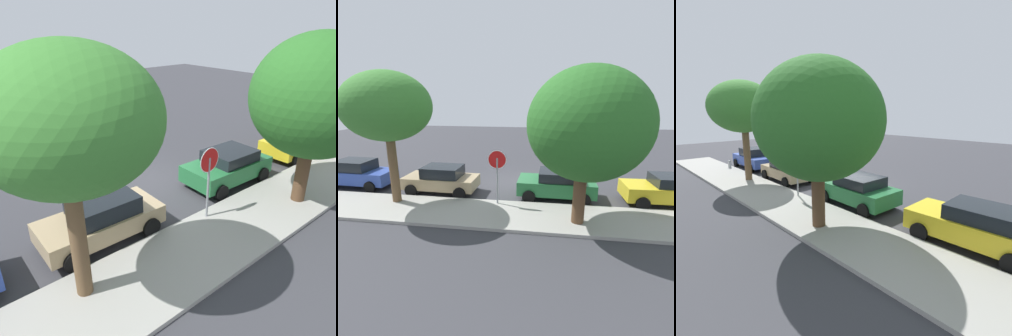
{
  "view_description": "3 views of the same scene",
  "coord_description": "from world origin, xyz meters",
  "views": [
    {
      "loc": [
        7.69,
        10.5,
        6.47
      ],
      "look_at": [
        0.14,
        1.56,
        1.17
      ],
      "focal_mm": 35.0,
      "sensor_mm": 36.0,
      "label": 1
    },
    {
      "loc": [
        -1.86,
        15.35,
        5.08
      ],
      "look_at": [
        0.22,
        1.65,
        1.3
      ],
      "focal_mm": 28.0,
      "sensor_mm": 36.0,
      "label": 2
    },
    {
      "loc": [
        -10.72,
        10.98,
        4.39
      ],
      "look_at": [
        -0.37,
        1.22,
        1.31
      ],
      "focal_mm": 28.0,
      "sensor_mm": 36.0,
      "label": 3
    }
  ],
  "objects": [
    {
      "name": "ground_plane",
      "position": [
        0.0,
        0.0,
        0.0
      ],
      "size": [
        60.0,
        60.0,
        0.0
      ],
      "primitive_type": "plane",
      "color": "#38383D"
    },
    {
      "name": "sidewalk_curb",
      "position": [
        0.0,
        4.92,
        0.07
      ],
      "size": [
        32.0,
        2.88,
        0.14
      ],
      "primitive_type": "cube",
      "color": "#9E9B93",
      "rests_on": "ground_plane"
    },
    {
      "name": "stop_sign",
      "position": [
        0.3,
        3.85,
        1.9
      ],
      "size": [
        0.87,
        0.08,
        2.72
      ],
      "color": "gray",
      "rests_on": "ground_plane"
    },
    {
      "name": "parked_car_green",
      "position": [
        -2.53,
        2.35,
        0.76
      ],
      "size": [
        3.91,
        2.17,
        1.46
      ],
      "color": "#236B38",
      "rests_on": "ground_plane"
    },
    {
      "name": "parked_car_tan",
      "position": [
        3.64,
        2.43,
        0.75
      ],
      "size": [
        3.96,
        2.04,
        1.48
      ],
      "color": "tan",
      "rests_on": "ground_plane"
    },
    {
      "name": "parked_car_yellow",
      "position": [
        -7.86,
        2.44,
        0.76
      ],
      "size": [
        4.18,
        2.04,
        1.46
      ],
      "color": "yellow",
      "rests_on": "ground_plane"
    },
    {
      "name": "parked_car_blue",
      "position": [
        8.96,
        2.22,
        0.79
      ],
      "size": [
        4.43,
        2.06,
        1.58
      ],
      "color": "#2D479E",
      "rests_on": "ground_plane"
    },
    {
      "name": "street_tree_near_corner",
      "position": [
        5.13,
        4.4,
        4.63
      ],
      "size": [
        3.92,
        3.92,
        6.21
      ],
      "color": "brown",
      "rests_on": "ground_plane"
    },
    {
      "name": "street_tree_mid_block",
      "position": [
        -3.42,
        5.23,
        4.06
      ],
      "size": [
        4.59,
        4.59,
        6.22
      ],
      "color": "#513823",
      "rests_on": "ground_plane"
    },
    {
      "name": "fire_hydrant",
      "position": [
        9.7,
        3.84,
        0.36
      ],
      "size": [
        0.3,
        0.22,
        0.72
      ],
      "color": "#A5A5A8",
      "rests_on": "ground_plane"
    }
  ]
}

